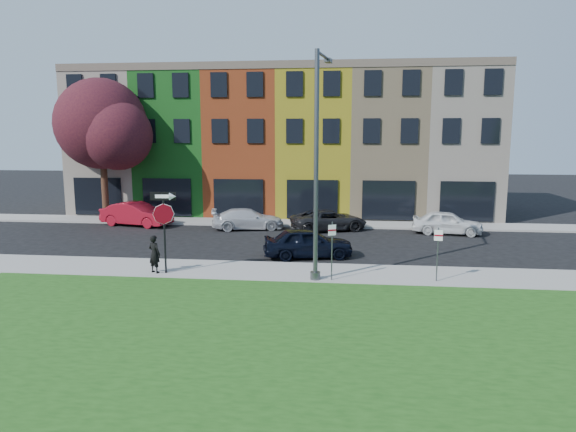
# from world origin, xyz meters

# --- Properties ---
(ground) EXTENTS (120.00, 120.00, 0.00)m
(ground) POSITION_xyz_m (0.00, 0.00, 0.00)
(ground) COLOR black
(ground) RESTS_ON ground
(sidewalk_near) EXTENTS (40.00, 3.00, 0.12)m
(sidewalk_near) POSITION_xyz_m (2.00, 3.00, 0.06)
(sidewalk_near) COLOR gray
(sidewalk_near) RESTS_ON ground
(sidewalk_far) EXTENTS (40.00, 2.40, 0.12)m
(sidewalk_far) POSITION_xyz_m (-3.00, 15.00, 0.06)
(sidewalk_far) COLOR gray
(sidewalk_far) RESTS_ON ground
(rowhouse_block) EXTENTS (30.00, 10.12, 10.00)m
(rowhouse_block) POSITION_xyz_m (-2.50, 21.18, 4.99)
(rowhouse_block) COLOR beige
(rowhouse_block) RESTS_ON ground
(stop_sign) EXTENTS (1.05, 0.12, 3.37)m
(stop_sign) POSITION_xyz_m (-5.16, 2.14, 2.52)
(stop_sign) COLOR black
(stop_sign) RESTS_ON sidewalk_near
(man) EXTENTS (0.86, 0.82, 1.58)m
(man) POSITION_xyz_m (-5.62, 2.15, 0.91)
(man) COLOR black
(man) RESTS_ON sidewalk_near
(sedan_near) EXTENTS (3.47, 4.92, 1.43)m
(sedan_near) POSITION_xyz_m (0.46, 5.97, 0.72)
(sedan_near) COLOR black
(sedan_near) RESTS_ON ground
(parked_car_red) EXTENTS (3.59, 5.27, 1.51)m
(parked_car_red) POSITION_xyz_m (-11.06, 13.30, 0.75)
(parked_car_red) COLOR maroon
(parked_car_red) RESTS_ON ground
(parked_car_silver) EXTENTS (3.77, 5.19, 1.27)m
(parked_car_silver) POSITION_xyz_m (-3.75, 12.87, 0.64)
(parked_car_silver) COLOR silver
(parked_car_silver) RESTS_ON ground
(parked_car_dark) EXTENTS (5.30, 6.07, 1.28)m
(parked_car_dark) POSITION_xyz_m (1.22, 13.06, 0.64)
(parked_car_dark) COLOR black
(parked_car_dark) RESTS_ON ground
(parked_car_white) EXTENTS (2.85, 4.51, 1.37)m
(parked_car_white) POSITION_xyz_m (8.16, 12.68, 0.68)
(parked_car_white) COLOR white
(parked_car_white) RESTS_ON ground
(street_lamp) EXTENTS (0.71, 2.56, 8.80)m
(street_lamp) POSITION_xyz_m (1.08, 2.09, 4.56)
(street_lamp) COLOR #4B4E51
(street_lamp) RESTS_ON sidewalk_near
(parking_sign_a) EXTENTS (0.30, 0.17, 2.32)m
(parking_sign_a) POSITION_xyz_m (1.69, 1.89, 1.56)
(parking_sign_a) COLOR #4B4E51
(parking_sign_a) RESTS_ON sidewalk_near
(parking_sign_b) EXTENTS (0.32, 0.10, 2.12)m
(parking_sign_b) POSITION_xyz_m (5.78, 2.17, 1.45)
(parking_sign_b) COLOR #4B4E51
(parking_sign_b) RESTS_ON sidewalk_near
(tree_purple) EXTENTS (7.13, 6.24, 9.31)m
(tree_purple) POSITION_xyz_m (-13.77, 15.02, 6.30)
(tree_purple) COLOR black
(tree_purple) RESTS_ON sidewalk_far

